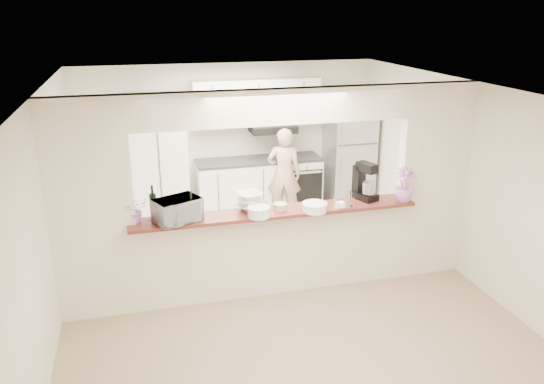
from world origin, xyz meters
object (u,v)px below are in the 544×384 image
object	(u,v)px
refrigerator	(349,158)
toaster_oven	(177,210)
person	(284,175)
stand_mixer	(364,183)

from	to	relation	value
refrigerator	toaster_oven	size ratio (longest dim) A/B	3.50
toaster_oven	person	bearing A→B (deg)	27.19
stand_mixer	refrigerator	bearing A→B (deg)	70.84
toaster_oven	person	size ratio (longest dim) A/B	0.32
refrigerator	toaster_oven	distance (m)	4.24
refrigerator	stand_mixer	xyz separation A→B (m)	(-0.90, -2.59, 0.45)
person	toaster_oven	bearing A→B (deg)	70.56
refrigerator	toaster_oven	xyz separation A→B (m)	(-3.20, -2.75, 0.37)
stand_mixer	person	bearing A→B (deg)	99.63
refrigerator	person	bearing A→B (deg)	-164.68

